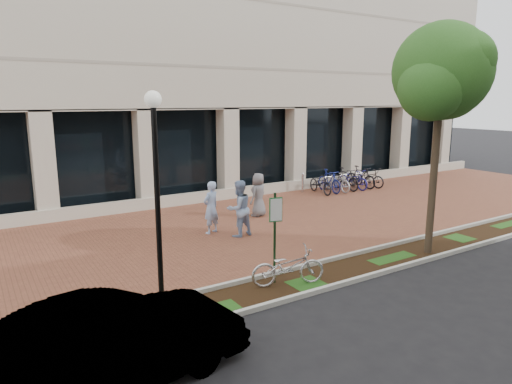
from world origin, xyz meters
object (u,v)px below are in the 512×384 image
street_tree (442,78)px  pedestrian_left (211,208)px  bike_rack_cluster (345,180)px  parking_sign (275,226)px  lamppost (157,190)px  bollard (303,182)px  pedestrian_right (258,195)px  pedestrian_mid (239,209)px  locked_bicycle (288,267)px  sedan_near_curb (110,345)px

street_tree → pedestrian_left: street_tree is taller
street_tree → bike_rack_cluster: (4.68, 8.64, -4.66)m
parking_sign → bike_rack_cluster: size_ratio=0.55×
lamppost → bollard: bearing=38.6°
pedestrian_right → bollard: 5.33m
pedestrian_mid → bollard: size_ratio=1.92×
pedestrian_mid → pedestrian_right: 2.80m
locked_bicycle → pedestrian_right: (3.12, 6.24, 0.38)m
pedestrian_right → bollard: pedestrian_right is taller
street_tree → pedestrian_mid: street_tree is taller
parking_sign → sedan_near_curb: 5.19m
street_tree → pedestrian_right: 8.07m
street_tree → pedestrian_right: (-2.02, 6.50, -4.32)m
street_tree → pedestrian_left: 8.33m
street_tree → locked_bicycle: 6.98m
parking_sign → locked_bicycle: size_ratio=1.25×
pedestrian_right → bike_rack_cluster: 7.04m
pedestrian_left → bike_rack_cluster: (9.37, 3.26, -0.38)m
lamppost → bike_rack_cluster: size_ratio=1.12×
parking_sign → bollard: size_ratio=2.34×
parking_sign → pedestrian_left: bearing=97.9°
bike_rack_cluster → street_tree: bearing=-115.2°
lamppost → bollard: lamppost is taller
locked_bicycle → pedestrian_mid: (1.09, 4.31, 0.47)m
parking_sign → locked_bicycle: bearing=-40.6°
bollard → sedan_near_curb: 16.59m
lamppost → locked_bicycle: (3.13, -0.53, -2.20)m
street_tree → sedan_near_curb: (-10.02, -1.57, -4.45)m
sedan_near_curb → bike_rack_cluster: bearing=-63.2°
pedestrian_left → pedestrian_right: pedestrian_left is taller
pedestrian_right → street_tree: bearing=82.6°
parking_sign → bike_rack_cluster: parking_sign is taller
bike_rack_cluster → lamppost: bearing=-145.6°
pedestrian_right → sedan_near_curb: 11.36m
pedestrian_mid → sedan_near_curb: (-5.97, -6.14, -0.22)m
street_tree → locked_bicycle: bearing=177.1°
pedestrian_left → bike_rack_cluster: size_ratio=0.43×
parking_sign → pedestrian_left: parking_sign is taller
lamppost → parking_sign: bearing=-4.5°
lamppost → bike_rack_cluster: lamppost is taller
parking_sign → pedestrian_mid: parking_sign is taller
pedestrian_left → bollard: bearing=-171.7°
bike_rack_cluster → pedestrian_mid: bearing=-151.8°
street_tree → pedestrian_mid: size_ratio=3.49×
street_tree → pedestrian_right: street_tree is taller
street_tree → bike_rack_cluster: bearing=61.6°
locked_bicycle → bike_rack_cluster: bearing=-30.2°
street_tree → bike_rack_cluster: size_ratio=1.58×
street_tree → parking_sign: bearing=174.1°
pedestrian_mid → sedan_near_curb: size_ratio=0.43×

